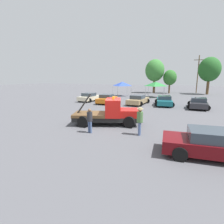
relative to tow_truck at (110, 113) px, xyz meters
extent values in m
plane|color=#545459|center=(-0.30, -0.10, -0.90)|extent=(160.00, 160.00, 0.00)
cube|color=black|center=(-0.30, -0.10, -0.37)|extent=(5.53, 3.38, 0.35)
cube|color=red|center=(1.48, 0.49, 0.08)|extent=(1.93, 2.11, 0.55)
cube|color=silver|center=(2.22, 0.73, 0.05)|extent=(0.69, 1.79, 0.50)
cube|color=red|center=(0.24, 0.08, 0.49)|extent=(1.73, 2.31, 1.37)
cube|color=brown|center=(-1.54, -0.51, -0.09)|extent=(3.12, 2.76, 0.22)
cylinder|color=black|center=(-1.98, -0.65, 0.80)|extent=(1.17, 0.49, 1.63)
cylinder|color=orange|center=(0.24, 0.08, 1.27)|extent=(0.18, 0.18, 0.20)
cylinder|color=black|center=(1.11, 1.39, -0.46)|extent=(0.88, 0.26, 0.88)
cylinder|color=black|center=(1.72, -0.46, -0.46)|extent=(0.88, 0.26, 0.88)
cylinder|color=black|center=(-2.22, 0.29, -0.46)|extent=(0.88, 0.26, 0.88)
cylinder|color=black|center=(-1.61, -1.56, -0.46)|extent=(0.88, 0.26, 0.88)
cube|color=#5B0A0F|center=(6.92, -3.80, -0.36)|extent=(5.06, 2.20, 0.60)
cube|color=#333D47|center=(6.67, -3.82, 0.19)|extent=(2.18, 1.80, 0.50)
cylinder|color=black|center=(5.18, -3.00, -0.56)|extent=(0.68, 0.22, 0.68)
cylinder|color=black|center=(5.29, -4.81, -0.56)|extent=(0.68, 0.22, 0.68)
cylinder|color=#475B84|center=(2.79, -1.70, -0.46)|extent=(0.16, 0.16, 0.87)
cylinder|color=#475B84|center=(2.80, -1.92, -0.46)|extent=(0.16, 0.16, 0.87)
cylinder|color=#4C7542|center=(2.80, -1.81, 0.31)|extent=(0.40, 0.40, 0.69)
sphere|color=#A87A56|center=(2.80, -1.81, 0.77)|extent=(0.23, 0.23, 0.23)
torus|color=tan|center=(2.80, -1.81, 0.85)|extent=(0.41, 0.41, 0.06)
cylinder|color=tan|center=(2.80, -1.81, 0.90)|extent=(0.21, 0.21, 0.11)
cylinder|color=#475B84|center=(-0.39, -2.60, -0.49)|extent=(0.15, 0.15, 0.82)
cylinder|color=#475B84|center=(-0.58, -2.51, -0.49)|extent=(0.15, 0.15, 0.82)
cylinder|color=#28282D|center=(-0.49, -2.55, 0.24)|extent=(0.37, 0.37, 0.65)
sphere|color=brown|center=(-0.49, -2.55, 0.67)|extent=(0.22, 0.22, 0.22)
cube|color=beige|center=(-8.36, 12.15, -0.36)|extent=(2.26, 4.54, 0.60)
cube|color=#333D47|center=(-8.38, 11.93, 0.19)|extent=(1.82, 1.98, 0.50)
cylinder|color=black|center=(-9.15, 13.71, -0.56)|extent=(0.68, 0.22, 0.68)
cylinder|color=black|center=(-7.34, 13.57, -0.56)|extent=(0.68, 0.22, 0.68)
cylinder|color=black|center=(-9.39, 10.73, -0.56)|extent=(0.68, 0.22, 0.68)
cylinder|color=black|center=(-7.58, 10.58, -0.56)|extent=(0.68, 0.22, 0.68)
cube|color=orange|center=(-4.87, 11.04, -0.36)|extent=(2.06, 4.77, 0.60)
cube|color=#333D47|center=(-4.86, 10.81, 0.19)|extent=(1.71, 2.04, 0.50)
cylinder|color=black|center=(-5.82, 12.59, -0.56)|extent=(0.68, 0.22, 0.68)
cylinder|color=black|center=(-4.07, 12.68, -0.56)|extent=(0.68, 0.22, 0.68)
cylinder|color=black|center=(-5.66, 9.41, -0.56)|extent=(0.68, 0.22, 0.68)
cylinder|color=black|center=(-3.92, 9.49, -0.56)|extent=(0.68, 0.22, 0.68)
cube|color=tan|center=(-0.28, 11.48, -0.36)|extent=(2.34, 5.05, 0.60)
cube|color=#333D47|center=(-0.31, 11.24, 0.19)|extent=(1.82, 2.21, 0.50)
cylinder|color=black|center=(-0.97, 13.23, -0.56)|extent=(0.68, 0.22, 0.68)
cylinder|color=black|center=(0.76, 13.04, -0.56)|extent=(0.68, 0.22, 0.68)
cylinder|color=black|center=(-1.33, 9.92, -0.56)|extent=(0.68, 0.22, 0.68)
cylinder|color=black|center=(0.41, 9.74, -0.56)|extent=(0.68, 0.22, 0.68)
cube|color=#196670|center=(3.22, 11.91, -0.36)|extent=(2.48, 5.05, 0.60)
cube|color=#333D47|center=(3.25, 11.67, 0.19)|extent=(1.90, 2.23, 0.50)
cylinder|color=black|center=(2.13, 13.44, -0.56)|extent=(0.68, 0.22, 0.68)
cylinder|color=black|center=(3.90, 13.66, -0.56)|extent=(0.68, 0.22, 0.68)
cylinder|color=black|center=(2.54, 10.16, -0.56)|extent=(0.68, 0.22, 0.68)
cylinder|color=black|center=(4.32, 10.39, -0.56)|extent=(0.68, 0.22, 0.68)
cube|color=#2D2D33|center=(7.37, 10.99, -0.36)|extent=(2.16, 4.62, 0.60)
cube|color=#333D47|center=(7.35, 10.77, 0.19)|extent=(1.78, 1.99, 0.50)
cylinder|color=black|center=(6.55, 12.58, -0.56)|extent=(0.68, 0.22, 0.68)
cylinder|color=black|center=(8.36, 12.47, -0.56)|extent=(0.68, 0.22, 0.68)
cylinder|color=black|center=(6.38, 9.51, -0.56)|extent=(0.68, 0.22, 0.68)
cylinder|color=black|center=(8.18, 9.41, -0.56)|extent=(0.68, 0.22, 0.68)
cylinder|color=#9E9EA3|center=(-7.38, 20.10, 0.15)|extent=(0.07, 0.07, 2.09)
cylinder|color=#9E9EA3|center=(-4.40, 20.10, 0.15)|extent=(0.07, 0.07, 2.09)
cylinder|color=#9E9EA3|center=(-7.38, 23.09, 0.15)|extent=(0.07, 0.07, 2.09)
cylinder|color=#9E9EA3|center=(-4.40, 23.09, 0.15)|extent=(0.07, 0.07, 2.09)
pyramid|color=#2D4CB7|center=(-5.89, 21.59, 1.60)|extent=(2.99, 2.99, 0.81)
cylinder|color=#9E9EA3|center=(-0.83, 20.02, 0.18)|extent=(0.07, 0.07, 2.15)
cylinder|color=#9E9EA3|center=(2.39, 20.02, 0.18)|extent=(0.07, 0.07, 2.15)
cylinder|color=#9E9EA3|center=(-0.83, 23.23, 0.18)|extent=(0.07, 0.07, 2.15)
cylinder|color=#9E9EA3|center=(2.39, 23.23, 0.18)|extent=(0.07, 0.07, 2.15)
pyramid|color=#287F38|center=(0.78, 21.63, 1.67)|extent=(3.22, 3.22, 0.83)
cylinder|color=brown|center=(-0.86, 31.74, 0.52)|extent=(0.57, 0.57, 2.84)
ellipsoid|color=#387A33|center=(-0.86, 31.74, 4.59)|extent=(4.55, 4.55, 5.28)
cylinder|color=brown|center=(2.76, 31.90, 0.08)|extent=(0.39, 0.39, 1.95)
ellipsoid|color=#2D6B28|center=(2.76, 31.90, 2.86)|extent=(3.12, 3.12, 3.62)
cylinder|color=brown|center=(10.98, 31.96, 0.54)|extent=(0.57, 0.57, 2.87)
ellipsoid|color=#235B23|center=(10.98, 31.96, 4.64)|extent=(4.60, 4.60, 5.33)
cube|color=black|center=(0.06, 4.32, -0.88)|extent=(0.40, 0.40, 0.04)
cone|color=orange|center=(0.06, 4.32, -0.62)|extent=(0.36, 0.36, 0.55)
cylinder|color=brown|center=(9.03, 35.58, 3.62)|extent=(0.24, 0.24, 9.04)
cube|color=brown|center=(9.03, 35.58, 7.05)|extent=(2.20, 0.14, 0.14)
camera|label=1|loc=(5.06, -12.77, 2.82)|focal=28.00mm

